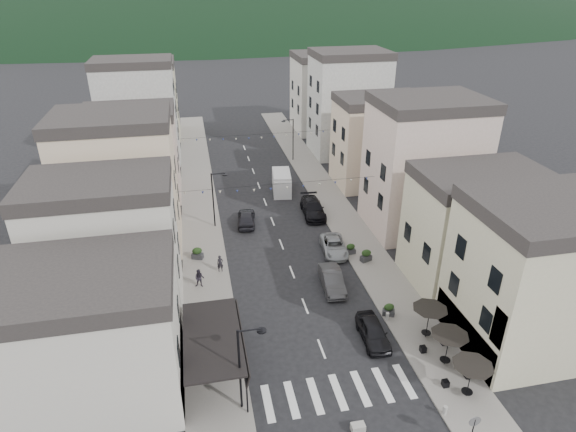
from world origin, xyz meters
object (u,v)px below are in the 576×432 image
object	(u,v)px
parked_car_a	(373,332)
parked_car_b	(332,280)
parked_car_e	(246,218)
parked_car_c	(334,246)
delivery_van	(282,182)
pedestrian_a	(220,264)
pedestrian_b	(199,278)
parked_car_d	(313,208)

from	to	relation	value
parked_car_a	parked_car_b	distance (m)	6.93
parked_car_a	parked_car_e	bearing A→B (deg)	111.27
parked_car_b	parked_car_c	world-z (taller)	parked_car_b
delivery_van	pedestrian_a	xyz separation A→B (m)	(-8.67, -16.44, -0.34)
pedestrian_a	pedestrian_b	distance (m)	2.75
parked_car_c	parked_car_e	distance (m)	10.45
parked_car_a	parked_car_e	size ratio (longest dim) A/B	0.97
pedestrian_a	pedestrian_b	size ratio (longest dim) A/B	0.95
parked_car_b	parked_car_d	distance (m)	13.79
parked_car_a	parked_car_e	xyz separation A→B (m)	(-6.65, 19.76, 0.02)
parked_car_b	pedestrian_b	world-z (taller)	pedestrian_b
parked_car_d	delivery_van	xyz separation A→B (m)	(-2.12, 7.00, 0.44)
parked_car_a	parked_car_c	distance (m)	12.40
parked_car_a	parked_car_e	world-z (taller)	parked_car_e
parked_car_b	parked_car_e	size ratio (longest dim) A/B	1.04
parked_car_c	pedestrian_a	world-z (taller)	pedestrian_a
delivery_van	parked_car_a	bearing A→B (deg)	-79.41
parked_car_a	parked_car_e	distance (m)	20.85
pedestrian_a	parked_car_d	bearing A→B (deg)	35.77
parked_car_d	pedestrian_b	distance (m)	17.08
parked_car_a	parked_car_c	xyz separation A→B (m)	(0.75, 12.38, -0.08)
parked_car_a	delivery_van	size ratio (longest dim) A/B	0.78
parked_car_e	pedestrian_a	world-z (taller)	pedestrian_a
parked_car_a	pedestrian_b	distance (m)	14.99
parked_car_c	parked_car_d	bearing A→B (deg)	96.00
pedestrian_b	pedestrian_a	bearing A→B (deg)	59.23
parked_car_c	delivery_van	distance (m)	15.30
parked_car_e	parked_car_b	bearing A→B (deg)	120.96
pedestrian_a	pedestrian_b	world-z (taller)	pedestrian_b
parked_car_d	pedestrian_a	size ratio (longest dim) A/B	3.55
parked_car_c	delivery_van	bearing A→B (deg)	103.98
parked_car_d	delivery_van	size ratio (longest dim) A/B	1.00
parked_car_b	pedestrian_b	bearing A→B (deg)	172.68
parked_car_a	pedestrian_b	bearing A→B (deg)	145.40
parked_car_a	delivery_van	xyz separation A→B (m)	(-1.38, 27.52, 0.51)
parked_car_a	parked_car_b	size ratio (longest dim) A/B	0.94
delivery_van	pedestrian_b	distance (m)	21.25
parked_car_d	pedestrian_b	bearing A→B (deg)	-134.50
pedestrian_b	delivery_van	bearing A→B (deg)	72.59
pedestrian_b	parked_car_b	bearing A→B (deg)	0.81
parked_car_a	parked_car_c	size ratio (longest dim) A/B	0.91
parked_car_c	pedestrian_a	distance (m)	10.87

